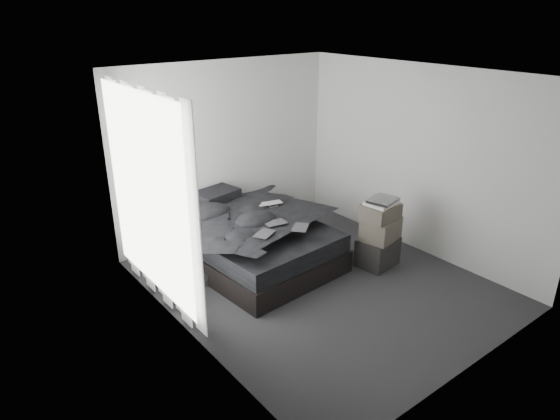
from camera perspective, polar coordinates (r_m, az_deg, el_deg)
floor at (r=6.45m, az=4.40°, el=-8.32°), size 3.60×4.20×0.01m
ceiling at (r=5.60m, az=5.20°, el=15.25°), size 3.60×4.20×0.01m
wall_back at (r=7.51m, az=-6.14°, el=6.87°), size 3.60×0.01×2.60m
wall_front at (r=4.70m, az=22.28°, el=-4.37°), size 3.60×0.01×2.60m
wall_left at (r=4.94m, az=-10.88°, el=-1.71°), size 0.01×4.20×2.60m
wall_right at (r=7.19m, az=15.51°, el=5.49°), size 0.01×4.20×2.60m
window_left at (r=5.70m, az=-14.94°, el=1.73°), size 0.02×2.00×2.30m
curtain_left at (r=5.74m, az=-14.41°, el=1.19°), size 0.06×2.12×2.48m
bed at (r=6.88m, az=-3.21°, el=-4.81°), size 1.81×2.30×0.30m
mattress at (r=6.76m, az=-3.26°, el=-2.81°), size 1.75×2.24×0.23m
duvet at (r=6.62m, az=-3.02°, el=-1.04°), size 1.75×1.98×0.25m
pillow_lower at (r=7.29m, az=-7.82°, el=0.56°), size 0.69×0.49×0.15m
pillow_upper at (r=7.26m, az=-7.31°, el=1.71°), size 0.68×0.53×0.14m
laptop at (r=6.89m, az=-1.00°, el=1.19°), size 0.39×0.30×0.03m
comic_a at (r=6.04m, az=-1.81°, el=-2.04°), size 0.33×0.28×0.01m
comic_b at (r=6.34m, az=-0.55°, el=-0.76°), size 0.30×0.22×0.01m
comic_c at (r=6.21m, az=2.36°, el=-1.22°), size 0.33×0.31×0.01m
side_stand at (r=6.68m, az=-11.87°, el=-4.32°), size 0.39×0.39×0.68m
papers at (r=6.53m, az=-12.00°, el=-1.60°), size 0.30×0.25×0.01m
floor_books at (r=6.49m, az=-8.26°, el=-7.48°), size 0.17×0.24×0.16m
box_lower at (r=6.91m, az=11.08°, el=-4.69°), size 0.58×0.48×0.39m
box_mid at (r=6.77m, az=11.43°, el=-2.11°), size 0.56×0.48×0.30m
box_upper at (r=6.66m, az=11.40°, el=-0.19°), size 0.50×0.42×0.20m
art_book_white at (r=6.62m, az=11.53°, el=0.82°), size 0.44×0.37×0.04m
art_book_snake at (r=6.61m, az=11.69°, el=1.12°), size 0.45×0.39×0.04m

